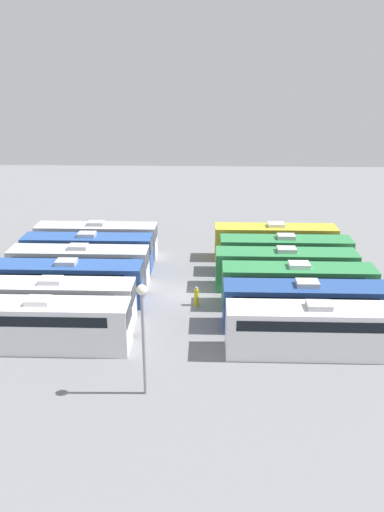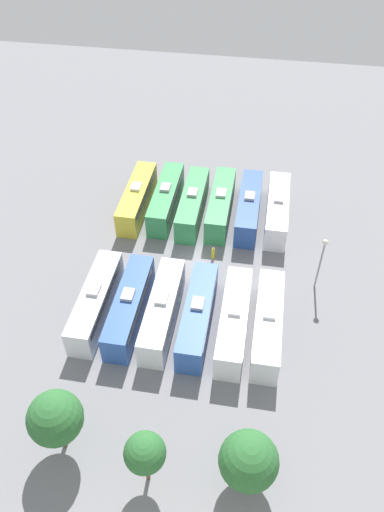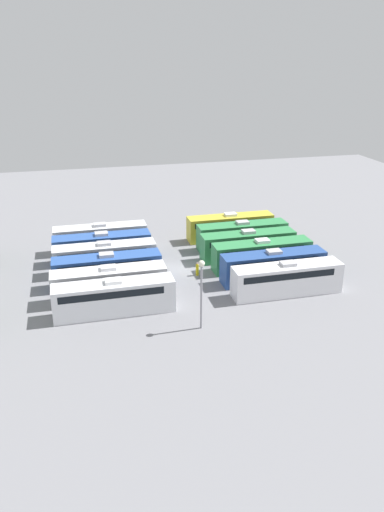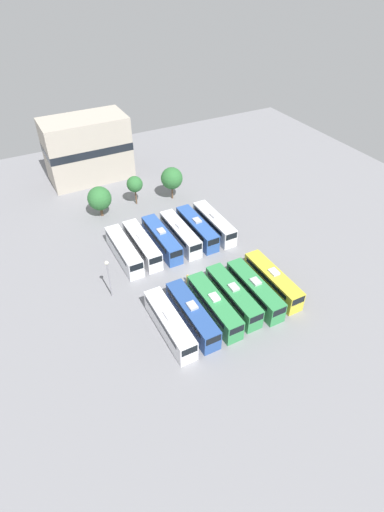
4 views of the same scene
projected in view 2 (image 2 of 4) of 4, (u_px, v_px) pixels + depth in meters
name	position (u px, v px, depth m)	size (l,w,h in m)	color
ground_plane	(195.00, 264.00, 58.06)	(120.33, 120.33, 0.00)	gray
bus_0	(277.00, 209.00, 62.42)	(2.62, 11.97, 3.70)	white
bus_1	(249.00, 207.00, 62.78)	(2.62, 11.97, 3.70)	#284C93
bus_2	(221.00, 204.00, 63.21)	(2.62, 11.97, 3.70)	#338C4C
bus_3	(193.00, 203.00, 63.30)	(2.62, 11.97, 3.70)	#338C4C
bus_4	(166.00, 198.00, 64.06)	(2.62, 11.97, 3.70)	#338C4C
bus_5	(137.00, 197.00, 64.18)	(2.62, 11.97, 3.70)	gold
bus_6	(268.00, 323.00, 49.37)	(2.62, 11.97, 3.70)	silver
bus_7	(234.00, 320.00, 49.66)	(2.62, 11.97, 3.70)	white
bus_8	(198.00, 315.00, 50.18)	(2.62, 11.97, 3.70)	#2D56A8
bus_9	(162.00, 310.00, 50.65)	(2.62, 11.97, 3.70)	silver
bus_10	(129.00, 306.00, 51.03)	(2.62, 11.97, 3.70)	#2D56A8
bus_11	(96.00, 301.00, 51.50)	(2.62, 11.97, 3.70)	silver
worker_person	(213.00, 253.00, 58.27)	(0.36, 0.36, 1.63)	gold
light_pole	(322.00, 255.00, 52.17)	(0.60, 0.60, 6.94)	gray
tree_0	(249.00, 461.00, 37.39)	(4.63, 4.63, 6.21)	brown
tree_1	(145.00, 453.00, 37.17)	(3.25, 3.25, 6.17)	brown
tree_2	(55.00, 418.00, 39.02)	(4.48, 4.48, 6.93)	brown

